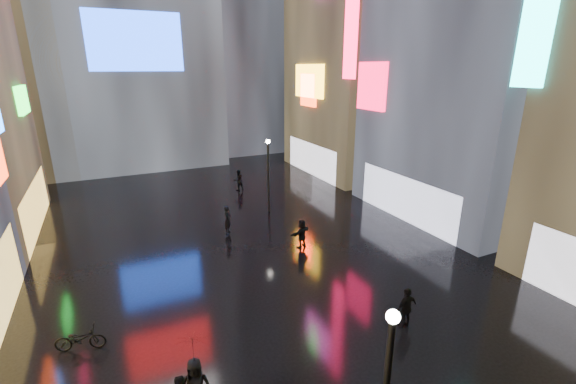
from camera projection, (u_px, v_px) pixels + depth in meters
ground at (233, 232)px, 24.16m from camera, size 140.00×140.00×0.00m
building_right_far at (361, 19)px, 34.94m from camera, size 10.28×12.00×28.00m
tower_flank_right at (232, 3)px, 44.88m from camera, size 12.00×12.00×34.00m
lamp_far at (268, 172)px, 26.71m from camera, size 0.30×0.30×5.20m
pedestrian_3 at (406, 307)px, 15.13m from camera, size 1.05×0.52×1.73m
pedestrian_5 at (302, 234)px, 21.92m from camera, size 1.60×1.07×1.66m
pedestrian_6 at (228, 220)px, 23.77m from camera, size 0.73×0.76×1.75m
pedestrian_7 at (238, 180)px, 32.06m from camera, size 0.93×0.78×1.74m
umbrella_2 at (192, 349)px, 10.94m from camera, size 1.26×1.26×0.82m
bicycle at (80, 339)px, 13.98m from camera, size 1.87×1.07×0.93m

